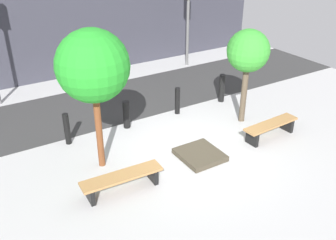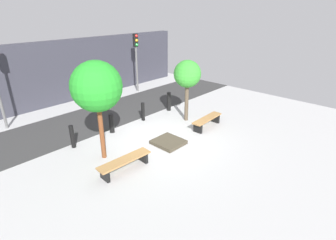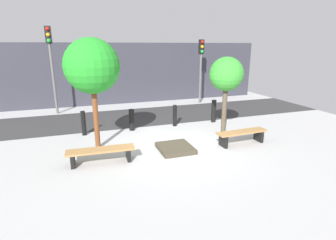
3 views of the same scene
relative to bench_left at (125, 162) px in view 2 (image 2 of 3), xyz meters
The scene contains 13 objects.
ground_plane 2.42m from the bench_left, 12.83° to the left, with size 18.00×18.00×0.00m, color #ABABAB.
road_strip 5.18m from the bench_left, 63.03° to the left, with size 18.00×3.29×0.01m, color #333333.
building_facade 8.50m from the bench_left, 73.78° to the left, with size 16.20×0.50×3.41m, color #33333D.
bench_left is the anchor object (origin of this frame).
bench_right 4.69m from the bench_left, ahead, with size 1.83×0.50×0.46m.
planter_bed 2.36m from the bench_left, ahead, with size 1.06×1.13×0.14m, color #413A2C.
tree_behind_left_bench 2.63m from the bench_left, 90.00° to the left, with size 1.69×1.69×3.51m.
tree_behind_right_bench 5.20m from the bench_left, 14.56° to the left, with size 1.24×1.24×2.88m.
bollard_far_left 2.74m from the bench_left, 98.07° to the left, with size 0.17×0.17×0.92m, color black.
bollard_left 3.07m from the bench_left, 62.09° to the left, with size 0.21×0.21×0.85m, color black.
bollard_center 4.23m from the bench_left, 39.78° to the left, with size 0.16×0.16×0.89m, color black.
bollard_right 5.75m from the bench_left, 28.11° to the left, with size 0.21×0.21×0.98m, color black.
traffic_light_mid_west 9.29m from the bench_left, 46.35° to the left, with size 0.28×0.27×3.58m.
Camera 2 is at (-6.77, -6.62, 5.02)m, focal length 28.00 mm.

